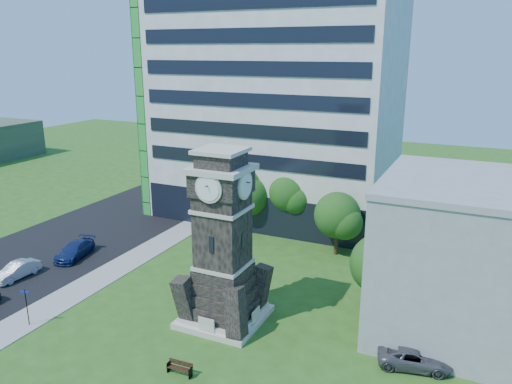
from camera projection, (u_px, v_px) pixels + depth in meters
The scene contains 15 objects.
ground at pixel (173, 323), 34.67m from camera, with size 160.00×160.00×0.00m, color #295317.
sidewalk at pixel (113, 270), 42.89m from camera, with size 3.00×70.00×0.06m, color gray.
street at pixel (41, 254), 46.35m from camera, with size 14.00×80.00×0.02m, color black.
clock_tower at pixel (223, 250), 33.74m from camera, with size 5.40×5.40×12.22m.
office_tall at pixel (276, 88), 54.58m from camera, with size 26.20×15.11×28.60m.
office_low at pixel (499, 261), 32.08m from camera, with size 15.20×12.20×10.40m.
car_street_mid at pixel (17, 271), 41.41m from camera, with size 1.38×3.96×1.30m, color #B9BAC1.
car_street_north at pixel (75, 250), 45.50m from camera, with size 1.91×4.70×1.36m, color navy.
car_east_lot at pixel (415, 358), 29.72m from camera, with size 2.01×4.35×1.21m, color #515156.
park_bench at pixel (180, 367), 29.13m from camera, with size 1.59×0.42×0.82m.
street_sign at pixel (26, 303), 33.95m from camera, with size 0.64×0.06×2.68m.
tree_nw at pixel (242, 189), 52.12m from camera, with size 6.49×5.90×7.46m.
tree_nc at pixel (291, 193), 50.41m from camera, with size 5.01×4.55×6.83m.
tree_ne at pixel (338, 217), 45.33m from camera, with size 4.67×4.25×5.96m.
tree_east at pixel (381, 266), 35.00m from camera, with size 4.76×4.33×5.98m.
Camera 1 is at (18.31, -25.47, 18.31)m, focal length 35.00 mm.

